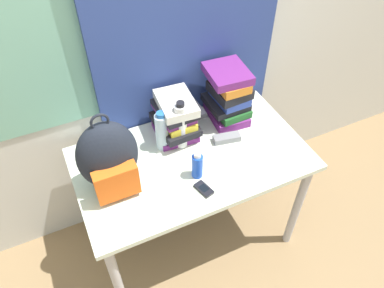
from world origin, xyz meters
TOP-DOWN VIEW (x-y plane):
  - ground_plane at (0.00, 0.00)m, footprint 12.00×12.00m
  - wall_back at (-0.00, 0.79)m, footprint 6.00×0.06m
  - curtain_blue at (0.15, 0.74)m, footprint 1.05×0.04m
  - desk at (0.00, 0.35)m, footprint 1.23×0.71m
  - backpack at (-0.43, 0.35)m, footprint 0.29×0.23m
  - book_stack_left at (-0.00, 0.56)m, footprint 0.25×0.29m
  - book_stack_center at (0.32, 0.56)m, footprint 0.24×0.27m
  - water_bottle at (-0.11, 0.49)m, footprint 0.07×0.07m
  - sports_bottle at (-0.01, 0.46)m, footprint 0.06×0.06m
  - sunscreen_bottle at (-0.03, 0.23)m, footprint 0.05×0.05m
  - cell_phone at (-0.04, 0.13)m, footprint 0.08×0.11m
  - sunglasses_case at (0.23, 0.39)m, footprint 0.16×0.08m

SIDE VIEW (x-z plane):
  - ground_plane at x=0.00m, z-range 0.00..0.00m
  - desk at x=0.00m, z-range 0.29..1.07m
  - cell_phone at x=-0.04m, z-range 0.78..0.80m
  - sunglasses_case at x=0.23m, z-range 0.78..0.82m
  - sunscreen_bottle at x=-0.03m, z-range 0.77..0.93m
  - water_bottle at x=-0.11m, z-range 0.77..1.01m
  - book_stack_left at x=0.00m, z-range 0.78..1.03m
  - sports_bottle at x=-0.01m, z-range 0.77..1.07m
  - book_stack_center at x=0.32m, z-range 0.78..1.11m
  - backpack at x=-0.43m, z-range 0.74..1.19m
  - curtain_blue at x=0.15m, z-range 0.00..2.50m
  - wall_back at x=0.00m, z-range 0.00..2.50m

